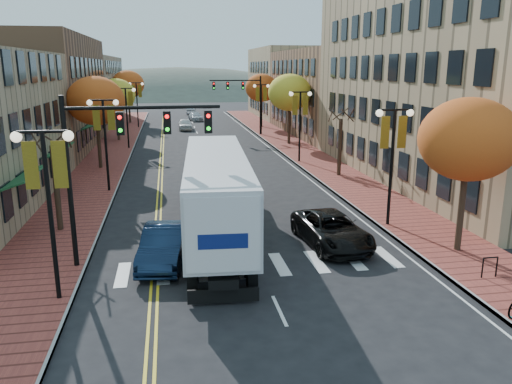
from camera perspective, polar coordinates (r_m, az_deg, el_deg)
name	(u,v)px	position (r m, az deg, el deg)	size (l,w,h in m)	color
ground	(268,286)	(19.18, 1.37, -10.67)	(200.00, 200.00, 0.00)	black
sidewalk_left	(112,151)	(50.52, -16.14, 4.49)	(4.00, 85.00, 0.15)	brown
sidewalk_right	(292,146)	(51.72, 4.16, 5.22)	(4.00, 85.00, 0.15)	brown
building_left_mid	(28,93)	(54.84, -24.61, 10.21)	(12.00, 24.00, 11.00)	brown
building_left_far	(74,90)	(79.31, -20.11, 10.90)	(12.00, 26.00, 9.50)	#9E8966
building_right_near	(480,75)	(39.69, 24.24, 12.13)	(15.00, 28.00, 15.00)	#997F5B
building_right_mid	(350,92)	(63.08, 10.67, 11.12)	(15.00, 24.00, 10.00)	brown
building_right_far	(303,83)	(84.02, 5.37, 12.33)	(15.00, 20.00, 11.00)	#9E8966
tree_left_a	(57,188)	(26.33, -21.83, 0.38)	(0.28, 0.28, 4.20)	#382619
tree_left_b	(96,101)	(41.53, -17.84, 9.87)	(4.48, 4.48, 7.21)	#382619
tree_left_c	(116,95)	(57.42, -15.71, 10.62)	(4.16, 4.16, 6.69)	#382619
tree_left_d	(128,84)	(75.32, -14.43, 11.83)	(4.61, 4.61, 7.42)	#382619
tree_right_a	(468,140)	(22.96, 23.12, 5.52)	(4.16, 4.16, 6.69)	#382619
tree_right_b	(340,147)	(37.66, 9.55, 5.08)	(0.28, 0.28, 4.20)	#382619
tree_right_c	(290,93)	(52.63, 3.86, 11.26)	(4.48, 4.48, 7.21)	#382619
tree_right_d	(261,88)	(68.27, 0.63, 11.81)	(4.35, 4.35, 7.00)	#382619
lamp_left_a	(47,183)	(17.94, -22.75, 0.95)	(1.96, 0.36, 6.05)	black
lamp_left_b	(105,127)	(33.53, -16.92, 7.10)	(1.96, 0.36, 6.05)	black
lamp_left_c	(126,106)	(51.37, -14.61, 9.49)	(1.96, 0.36, 6.05)	black
lamp_left_d	(137,96)	(69.29, -13.47, 10.64)	(1.96, 0.36, 6.05)	black
lamp_right_a	(393,144)	(25.80, 15.36, 5.27)	(1.96, 0.36, 6.05)	black
lamp_right_b	(300,113)	(42.67, 5.06, 9.03)	(1.96, 0.36, 6.05)	black
lamp_right_c	(261,99)	(60.19, 0.61, 10.55)	(1.96, 0.36, 6.05)	black
traffic_mast_near	(117,148)	(20.41, -15.57, 4.81)	(6.10, 0.35, 7.00)	black
traffic_mast_far	(244,94)	(59.82, -1.33, 11.13)	(6.10, 0.34, 7.00)	black
semi_truck	(216,186)	(24.27, -4.64, 0.68)	(3.70, 16.70, 4.14)	black
navy_sedan	(164,245)	(21.36, -10.48, -5.98)	(1.67, 4.78, 1.58)	#0C1B33
black_suv	(332,230)	(23.32, 8.63, -4.26)	(2.49, 5.39, 1.50)	black
car_far_white	(185,124)	(66.56, -8.09, 7.68)	(1.73, 4.31, 1.47)	silver
car_far_silver	(196,117)	(77.82, -6.92, 8.55)	(1.77, 4.35, 1.26)	#AFAFB7
car_far_oncoming	(191,110)	(88.77, -7.41, 9.25)	(1.45, 4.16, 1.37)	#B0B0B8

